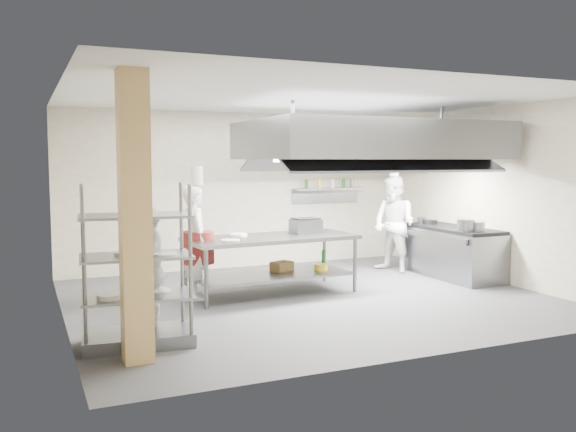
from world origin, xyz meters
name	(u,v)px	position (x,y,z in m)	size (l,w,h in m)	color
floor	(309,298)	(0.00, 0.00, 0.00)	(7.00, 7.00, 0.00)	#28282A
ceiling	(310,98)	(0.00, 0.00, 3.00)	(7.00, 7.00, 0.00)	silver
wall_back	(243,190)	(0.00, 3.00, 1.50)	(7.00, 7.00, 0.00)	tan
wall_left	(61,207)	(-3.50, 0.00, 1.50)	(6.00, 6.00, 0.00)	tan
wall_right	(492,194)	(3.50, 0.00, 1.50)	(6.00, 6.00, 0.00)	tan
column	(135,218)	(-2.90, -1.90, 1.50)	(0.30, 0.30, 3.00)	tan
exhaust_hood	(371,141)	(1.30, 0.40, 2.40)	(4.00, 2.50, 0.60)	slate
hood_strip_a	(322,161)	(0.40, 0.40, 2.08)	(1.60, 0.12, 0.04)	white
hood_strip_b	(416,161)	(2.20, 0.40, 2.08)	(1.60, 0.12, 0.04)	white
wall_shelf	(328,189)	(1.80, 2.84, 1.50)	(1.50, 0.28, 0.04)	slate
island	(271,265)	(-0.41, 0.51, 0.46)	(2.65, 1.10, 0.91)	gray
island_worktop	(271,238)	(-0.41, 0.51, 0.88)	(2.65, 1.10, 0.06)	slate
island_undershelf	(271,275)	(-0.41, 0.51, 0.30)	(2.44, 0.99, 0.04)	slate
pass_rack	(136,265)	(-2.80, -1.32, 0.91)	(1.22, 0.71, 1.83)	gray
cooking_range	(452,254)	(3.08, 0.50, 0.42)	(0.80, 2.00, 0.84)	slate
range_top	(453,229)	(3.08, 0.50, 0.87)	(0.78, 1.96, 0.06)	black
chef_head	(195,242)	(-1.58, 0.68, 0.86)	(0.63, 0.41, 1.73)	silver
chef_line	(394,224)	(2.40, 1.33, 0.90)	(0.87, 0.68, 1.80)	white
chef_plating	(150,271)	(-2.60, -1.05, 0.78)	(0.91, 0.38, 1.56)	white
griddle	(306,226)	(0.25, 0.66, 1.02)	(0.45, 0.35, 0.22)	slate
wicker_basket	(282,266)	(-0.17, 0.67, 0.39)	(0.34, 0.23, 0.15)	olive
stockpot	(466,225)	(2.86, -0.10, 1.00)	(0.29, 0.29, 0.20)	gray
plate_stack	(137,294)	(-2.80, -1.32, 0.58)	(0.28, 0.28, 0.05)	white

